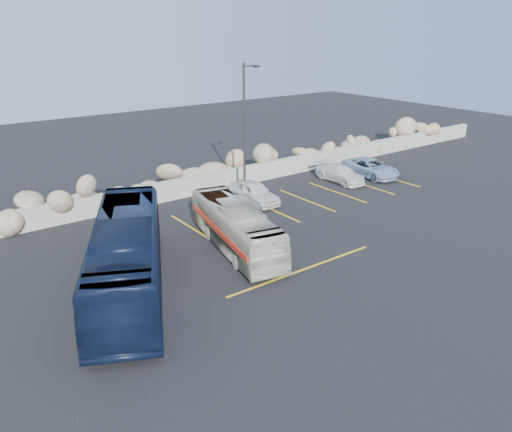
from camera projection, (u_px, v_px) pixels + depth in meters
ground at (323, 265)px, 22.05m from camera, size 90.00×90.00×0.00m
seawall at (188, 187)px, 30.83m from camera, size 60.00×0.40×1.20m
riprap_pile at (178, 171)px, 31.48m from camera, size 54.00×2.80×2.60m
parking_lines at (314, 209)px, 28.81m from camera, size 18.16×9.36×0.01m
lamppost at (245, 129)px, 29.06m from camera, size 1.14×0.18×8.00m
vintage_bus at (236, 227)px, 23.37m from camera, size 3.39×7.95×2.16m
tour_coach at (127, 255)px, 19.61m from camera, size 6.83×10.63×2.95m
car_a at (254, 192)px, 29.64m from camera, size 1.56×3.80×1.29m
car_c at (340, 173)px, 33.72m from camera, size 1.66×3.90×1.12m
car_d at (371, 168)px, 34.89m from camera, size 2.18×4.43×1.21m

